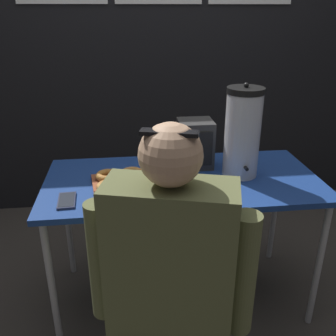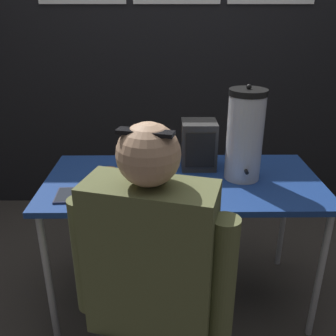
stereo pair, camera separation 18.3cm
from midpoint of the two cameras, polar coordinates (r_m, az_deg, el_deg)
ground_plane at (r=2.27m, az=-0.50°, el=-18.70°), size 12.00×12.00×0.00m
back_wall at (r=2.90m, az=-3.35°, el=17.22°), size 6.00×0.11×2.41m
folding_table at (r=1.88m, az=-0.57°, el=-3.09°), size 1.36×0.65×0.73m
donut_box at (r=1.79m, az=-8.55°, el=-2.10°), size 0.42×0.31×0.05m
coffee_urn at (r=1.84m, az=8.50°, el=5.30°), size 0.18×0.20×0.46m
cell_phone at (r=1.72m, az=-18.16°, el=-4.81°), size 0.08×0.15×0.01m
space_heater at (r=1.97m, az=1.50°, el=3.68°), size 0.18×0.17×0.25m
person_seated at (r=1.42m, az=-3.55°, el=-18.65°), size 0.57×0.33×1.20m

